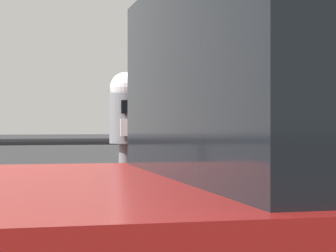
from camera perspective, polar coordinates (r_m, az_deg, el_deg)
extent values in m
cylinder|color=slate|center=(3.59, -3.66, -10.05)|extent=(0.07, 0.07, 1.07)
cylinder|color=slate|center=(3.53, -3.66, 0.66)|extent=(0.17, 0.17, 0.27)
sphere|color=silver|center=(3.53, -3.66, 3.29)|extent=(0.17, 0.17, 0.17)
cube|color=black|center=(3.45, -3.28, 1.64)|extent=(0.09, 0.02, 0.07)
cube|color=white|center=(3.44, -3.28, -0.12)|extent=(0.10, 0.02, 0.09)
cube|color=#2D478C|center=(3.65, 4.09, -0.13)|extent=(0.46, 0.28, 0.63)
sphere|color=#936B4C|center=(3.67, 4.09, 6.55)|extent=(0.23, 0.23, 0.23)
cylinder|color=#2D478C|center=(3.78, 7.67, 0.14)|extent=(0.09, 0.09, 0.59)
cylinder|color=#2D478C|center=(3.35, 1.67, 2.45)|extent=(0.16, 0.53, 0.43)
cylinder|color=black|center=(6.19, -10.96, -1.35)|extent=(24.00, 0.06, 0.06)
cylinder|color=black|center=(6.22, -10.96, -5.52)|extent=(24.00, 0.05, 0.05)
cylinder|color=black|center=(6.38, -1.08, -5.83)|extent=(0.06, 0.06, 1.01)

